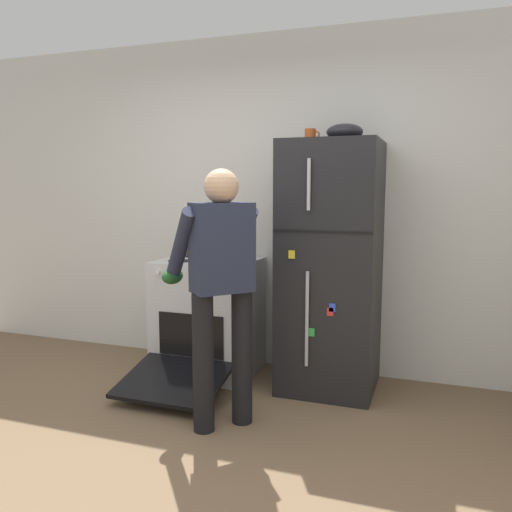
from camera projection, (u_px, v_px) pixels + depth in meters
name	position (u px, v px, depth m)	size (l,w,h in m)	color
ground	(162.00, 483.00, 2.64)	(8.00, 8.00, 0.00)	brown
kitchen_wall_back	(277.00, 204.00, 4.28)	(6.00, 0.10, 2.70)	silver
refrigerator	(331.00, 267.00, 3.81)	(0.68, 0.72, 1.82)	black
stove_range	(208.00, 318.00, 4.18)	(0.76, 1.22, 0.92)	silver
person_cook	(220.00, 276.00, 3.17)	(0.65, 0.68, 1.60)	black
red_pot	(224.00, 253.00, 4.02)	(0.36, 0.26, 0.12)	orange
coffee_mug	(311.00, 135.00, 3.78)	(0.11, 0.08, 0.10)	#B24C1E
pepper_mill	(185.00, 243.00, 4.40)	(0.05, 0.05, 0.20)	brown
mixing_bowl	(345.00, 132.00, 3.65)	(0.26, 0.26, 0.12)	black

